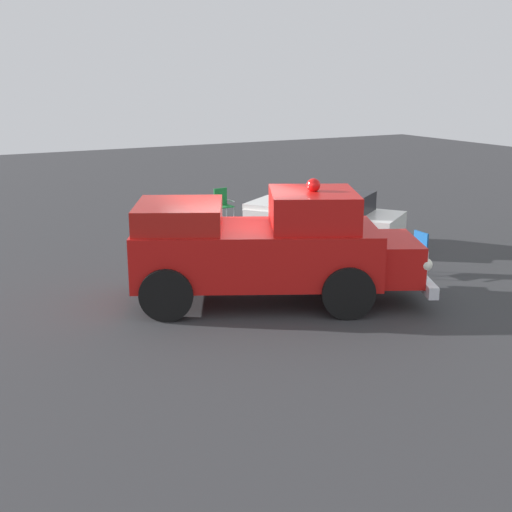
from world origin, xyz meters
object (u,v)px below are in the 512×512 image
lawn_chair_by_car (222,202)px  lawn_chair_spare (416,250)px  vintage_fire_truck (267,246)px  classic_hot_rod (323,217)px  spectator_seated (251,240)px  lawn_chair_near_truck (247,246)px

lawn_chair_by_car → lawn_chair_spare: 7.91m
vintage_fire_truck → classic_hot_rod: 5.32m
classic_hot_rod → lawn_chair_by_car: classic_hot_rod is taller
vintage_fire_truck → spectator_seated: 2.58m
lawn_chair_near_truck → spectator_seated: bearing=-76.2°
vintage_fire_truck → lawn_chair_near_truck: bearing=-17.4°
lawn_chair_near_truck → lawn_chair_by_car: (5.52, -1.98, 0.00)m
vintage_fire_truck → lawn_chair_spare: vintage_fire_truck is taller
lawn_chair_near_truck → lawn_chair_spare: (-2.27, -3.34, 0.00)m
classic_hot_rod → spectator_seated: classic_hot_rod is taller
lawn_chair_by_car → spectator_seated: spectator_seated is taller
classic_hot_rod → lawn_chair_near_truck: size_ratio=4.53×
spectator_seated → vintage_fire_truck: bearing=160.1°
vintage_fire_truck → classic_hot_rod: vintage_fire_truck is taller
classic_hot_rod → lawn_chair_by_car: size_ratio=4.53×
lawn_chair_spare → lawn_chair_by_car: bearing=9.9°
vintage_fire_truck → lawn_chair_by_car: (7.87, -2.71, -0.61)m
vintage_fire_truck → lawn_chair_spare: bearing=-89.0°
vintage_fire_truck → lawn_chair_near_truck: 2.53m
lawn_chair_near_truck → spectator_seated: spectator_seated is taller
classic_hot_rod → spectator_seated: 3.23m
vintage_fire_truck → spectator_seated: bearing=-19.9°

